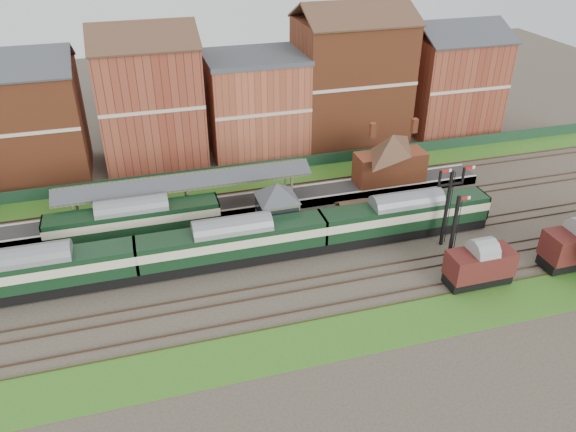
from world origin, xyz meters
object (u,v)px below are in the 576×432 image
object	(u,v)px
signal_box	(277,209)
dmu_train	(233,242)
platform_railcar	(134,221)
goods_van_a	(480,265)
semaphore_bracket	(448,203)

from	to	relation	value
signal_box	dmu_train	xyz separation A→B (m)	(-5.07, -3.25, -0.86)
platform_railcar	dmu_train	bearing A→B (deg)	-37.42
signal_box	goods_van_a	xyz separation A→B (m)	(14.84, -12.25, -1.19)
goods_van_a	semaphore_bracket	bearing A→B (deg)	88.21
signal_box	dmu_train	world-z (taller)	signal_box
signal_box	goods_van_a	size ratio (longest dim) A/B	1.04
semaphore_bracket	goods_van_a	xyz separation A→B (m)	(-0.20, -6.50, -2.63)
semaphore_bracket	platform_railcar	distance (m)	30.08
signal_box	semaphore_bracket	xyz separation A→B (m)	(15.04, -5.75, 1.44)
platform_railcar	goods_van_a	size ratio (longest dim) A/B	2.87
signal_box	dmu_train	bearing A→B (deg)	-147.33
dmu_train	platform_railcar	xyz separation A→B (m)	(-8.50, 6.50, -0.08)
goods_van_a	platform_railcar	bearing A→B (deg)	151.38
platform_railcar	goods_van_a	xyz separation A→B (m)	(28.40, -15.50, -0.25)
semaphore_bracket	dmu_train	distance (m)	20.39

